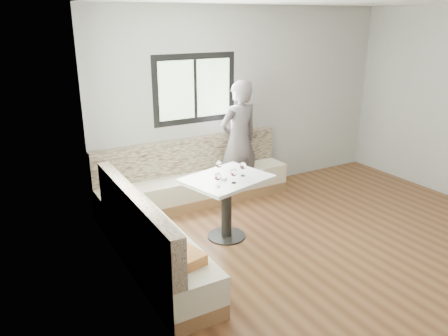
# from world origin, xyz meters

# --- Properties ---
(room) EXTENTS (5.01, 5.01, 2.81)m
(room) POSITION_xyz_m (-0.08, 0.08, 1.41)
(room) COLOR brown
(room) RESTS_ON ground
(banquette) EXTENTS (2.90, 2.80, 0.95)m
(banquette) POSITION_xyz_m (-1.59, 1.63, 0.33)
(banquette) COLOR #9C6B40
(banquette) RESTS_ON ground
(table) EXTENTS (1.13, 0.97, 0.80)m
(table) POSITION_xyz_m (-1.18, 1.10, 0.60)
(table) COLOR black
(table) RESTS_ON ground
(person) EXTENTS (0.69, 0.49, 1.78)m
(person) POSITION_xyz_m (-0.36, 2.16, 0.89)
(person) COLOR #5B5355
(person) RESTS_ON ground
(olive_ramekin) EXTENTS (0.09, 0.09, 0.04)m
(olive_ramekin) POSITION_xyz_m (-1.25, 1.06, 0.82)
(olive_ramekin) COLOR white
(olive_ramekin) RESTS_ON table
(wine_glass_a) EXTENTS (0.08, 0.08, 0.18)m
(wine_glass_a) POSITION_xyz_m (-1.43, 0.87, 0.92)
(wine_glass_a) COLOR white
(wine_glass_a) RESTS_ON table
(wine_glass_b) EXTENTS (0.08, 0.08, 0.18)m
(wine_glass_b) POSITION_xyz_m (-1.20, 0.89, 0.92)
(wine_glass_b) COLOR white
(wine_glass_b) RESTS_ON table
(wine_glass_c) EXTENTS (0.08, 0.08, 0.18)m
(wine_glass_c) POSITION_xyz_m (-0.98, 1.05, 0.92)
(wine_glass_c) COLOR white
(wine_glass_c) RESTS_ON table
(wine_glass_d) EXTENTS (0.08, 0.08, 0.18)m
(wine_glass_d) POSITION_xyz_m (-1.21, 1.24, 0.92)
(wine_glass_d) COLOR white
(wine_glass_d) RESTS_ON table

